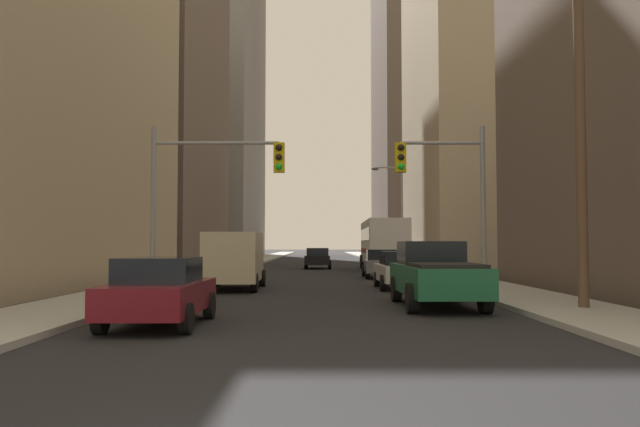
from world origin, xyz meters
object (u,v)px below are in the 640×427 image
Objects in this scene: traffic_signal_near_right at (446,182)px; sedan_black at (319,258)px; pickup_truck_green at (437,274)px; sedan_grey at (383,263)px; sedan_maroon at (161,291)px; sedan_white at (402,270)px; cargo_van_beige at (236,257)px; city_bus at (384,242)px; traffic_signal_near_left at (212,180)px.

sedan_black is at bearing 100.49° from traffic_signal_near_right.
pickup_truck_green reaches higher than sedan_grey.
traffic_signal_near_right is at bearing 45.98° from sedan_maroon.
sedan_grey is 12.33m from traffic_signal_near_right.
sedan_white is (6.85, 11.76, 0.00)m from sedan_maroon.
traffic_signal_near_right reaches higher than sedan_white.
cargo_van_beige is 11.45m from sedan_maroon.
traffic_signal_near_left is (-8.19, -21.55, 2.16)m from city_bus.
city_bus is at bearing 90.22° from traffic_signal_near_right.
pickup_truck_green is 8.21m from sedan_maroon.
city_bus reaches higher than sedan_white.
sedan_grey is (6.87, 20.11, 0.00)m from sedan_maroon.
traffic_signal_near_right is (7.85, -3.17, 2.73)m from cargo_van_beige.
sedan_white is at bearing 2.75° from cargo_van_beige.
sedan_white is (-1.05, -18.06, -1.16)m from city_bus.
pickup_truck_green is at bearing -89.81° from sedan_grey.
traffic_signal_near_left is 1.00× the size of traffic_signal_near_right.
sedan_grey is at bearing 58.85° from traffic_signal_near_left.
pickup_truck_green is 1.28× the size of sedan_grey.
traffic_signal_near_right is (1.07, 3.85, 3.08)m from pickup_truck_green.
sedan_grey is at bearing -74.97° from sedan_black.
traffic_signal_near_right is (0.08, -21.55, 2.08)m from city_bus.
city_bus is 23.16m from traffic_signal_near_left.
city_bus is 2.72× the size of sedan_white.
sedan_white is at bearing -90.10° from sedan_grey.
pickup_truck_green is 5.05m from traffic_signal_near_right.
sedan_white is 0.71× the size of traffic_signal_near_left.
traffic_signal_near_left is at bearing -121.15° from sedan_grey.
pickup_truck_green is 28.84m from sedan_black.
cargo_van_beige reaches higher than sedan_grey.
city_bus is 9.83m from sedan_grey.
city_bus is at bearing 83.93° from sedan_grey.
traffic_signal_near_left is at bearing -153.95° from sedan_white.
sedan_maroon is at bearing -95.87° from sedan_black.
sedan_white is (6.72, 0.32, -0.52)m from cargo_van_beige.
city_bus is at bearing 86.68° from sedan_white.
traffic_signal_near_left is (-7.15, -3.49, 3.31)m from sedan_white.
sedan_black is 25.41m from traffic_signal_near_right.
cargo_van_beige is at bearing 89.33° from sedan_maroon.
city_bus is 30.86m from sedan_maroon.
city_bus is 2.12× the size of pickup_truck_green.
traffic_signal_near_left reaches higher than sedan_white.
sedan_maroon and sedan_white have the same top height.
pickup_truck_green reaches higher than sedan_white.
sedan_white is 4.90m from traffic_signal_near_right.
pickup_truck_green is 9.77m from cargo_van_beige.
sedan_maroon is (-0.13, -11.43, -0.52)m from cargo_van_beige.
sedan_maroon is at bearing -147.49° from pickup_truck_green.
sedan_black is at bearing 105.03° from sedan_grey.
pickup_truck_green reaches higher than sedan_maroon.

